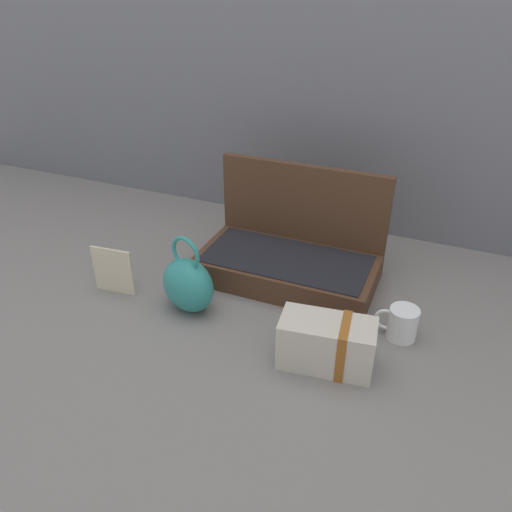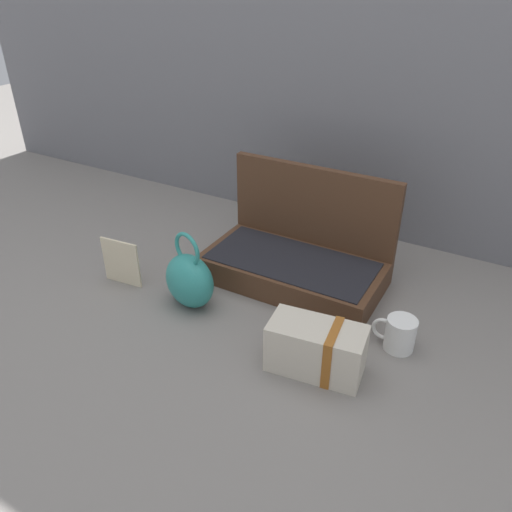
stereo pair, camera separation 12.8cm
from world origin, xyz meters
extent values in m
plane|color=slate|center=(0.00, 0.00, 0.00)|extent=(6.00, 6.00, 0.00)
cube|color=slate|center=(0.00, 0.58, 0.70)|extent=(3.20, 0.06, 1.40)
cube|color=#4C301E|center=(0.06, 0.14, 0.04)|extent=(0.51, 0.25, 0.08)
cube|color=black|center=(0.06, 0.14, 0.08)|extent=(0.47, 0.22, 0.00)
cube|color=#4C301E|center=(0.06, 0.27, 0.16)|extent=(0.51, 0.02, 0.31)
ellipsoid|color=teal|center=(-0.14, -0.09, 0.08)|extent=(0.17, 0.14, 0.15)
torus|color=teal|center=(-0.14, -0.09, 0.17)|extent=(0.09, 0.03, 0.09)
cube|color=beige|center=(0.26, -0.15, 0.06)|extent=(0.23, 0.13, 0.12)
cube|color=#99561E|center=(0.30, -0.15, 0.06)|extent=(0.03, 0.11, 0.12)
cylinder|color=white|center=(0.41, 0.01, 0.04)|extent=(0.07, 0.07, 0.08)
torus|color=white|center=(0.37, 0.01, 0.04)|extent=(0.06, 0.01, 0.06)
cube|color=beige|center=(-0.37, -0.10, 0.07)|extent=(0.12, 0.02, 0.14)
camera|label=1|loc=(0.46, -1.03, 0.82)|focal=35.32mm
camera|label=2|loc=(0.57, -0.98, 0.82)|focal=35.32mm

